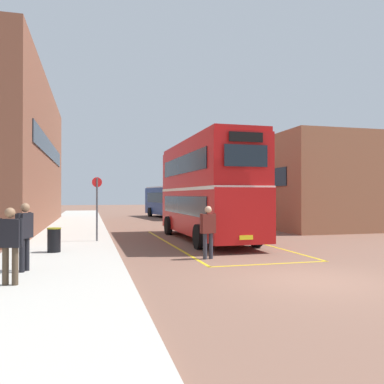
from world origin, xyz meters
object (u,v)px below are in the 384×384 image
object	(u,v)px
pedestrian_boarding	(208,228)
bus_stop_sign	(97,203)
single_deck_bus	(171,201)
pedestrian_waiting_far	(10,240)
litter_bin	(54,240)
pedestrian_waiting_near	(24,231)
double_decker_bus	(206,188)

from	to	relation	value
pedestrian_boarding	bus_stop_sign	xyz separation A→B (m)	(-3.58, 5.18, 0.78)
single_deck_bus	pedestrian_boarding	size ratio (longest dim) A/B	5.51
pedestrian_waiting_far	litter_bin	size ratio (longest dim) A/B	2.01
single_deck_bus	pedestrian_waiting_far	distance (m)	29.10
pedestrian_waiting_near	bus_stop_sign	distance (m)	7.07
single_deck_bus	litter_bin	distance (m)	24.07
double_decker_bus	bus_stop_sign	xyz separation A→B (m)	(-5.14, -0.31, -0.68)
pedestrian_boarding	pedestrian_waiting_far	world-z (taller)	pedestrian_waiting_far
bus_stop_sign	pedestrian_waiting_near	bearing A→B (deg)	-106.39
pedestrian_boarding	bus_stop_sign	distance (m)	6.34
pedestrian_boarding	litter_bin	bearing A→B (deg)	158.79
double_decker_bus	pedestrian_boarding	xyz separation A→B (m)	(-1.56, -5.49, -1.46)
pedestrian_boarding	bus_stop_sign	size ratio (longest dim) A/B	0.64
single_deck_bus	litter_bin	size ratio (longest dim) A/B	11.39
pedestrian_boarding	pedestrian_waiting_far	bearing A→B (deg)	-150.34
single_deck_bus	pedestrian_boarding	distance (m)	24.66
double_decker_bus	single_deck_bus	world-z (taller)	double_decker_bus
pedestrian_waiting_near	pedestrian_waiting_far	bearing A→B (deg)	-91.94
litter_bin	pedestrian_waiting_near	bearing A→B (deg)	-97.21
bus_stop_sign	litter_bin	bearing A→B (deg)	-115.67
pedestrian_boarding	pedestrian_waiting_near	bearing A→B (deg)	-164.20
litter_bin	single_deck_bus	bearing A→B (deg)	68.67
litter_bin	bus_stop_sign	size ratio (longest dim) A/B	0.31
pedestrian_boarding	pedestrian_waiting_near	world-z (taller)	pedestrian_waiting_near
double_decker_bus	pedestrian_waiting_near	world-z (taller)	double_decker_bus
single_deck_bus	pedestrian_waiting_far	xyz separation A→B (m)	(-9.25, -27.58, -0.48)
pedestrian_waiting_far	bus_stop_sign	bearing A→B (deg)	76.31
double_decker_bus	litter_bin	distance (m)	7.79
double_decker_bus	pedestrian_boarding	distance (m)	5.89
single_deck_bus	pedestrian_waiting_near	size ratio (longest dim) A/B	5.44
double_decker_bus	single_deck_bus	xyz separation A→B (m)	(2.07, 18.90, -0.87)
litter_bin	pedestrian_boarding	bearing A→B (deg)	-21.21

